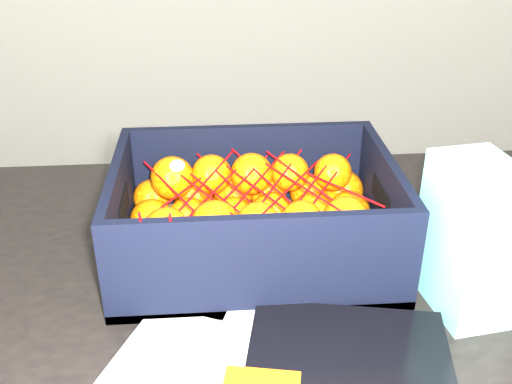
{
  "coord_description": "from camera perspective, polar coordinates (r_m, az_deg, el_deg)",
  "views": [
    {
      "loc": [
        -0.12,
        -0.73,
        1.21
      ],
      "look_at": [
        -0.07,
        -0.08,
        0.86
      ],
      "focal_mm": 42.1,
      "sensor_mm": 36.0,
      "label": 1
    }
  ],
  "objects": [
    {
      "name": "table",
      "position": [
        0.81,
        -1.22,
        -15.57
      ],
      "size": [
        1.2,
        0.8,
        0.75
      ],
      "color": "black",
      "rests_on": "ground"
    },
    {
      "name": "produce_crate",
      "position": [
        0.8,
        -0.16,
        -3.16
      ],
      "size": [
        0.36,
        0.27,
        0.13
      ],
      "color": "brown",
      "rests_on": "table"
    },
    {
      "name": "clementine_heap",
      "position": [
        0.79,
        -0.29,
        -2.55
      ],
      "size": [
        0.34,
        0.25,
        0.11
      ],
      "color": "#ED6405",
      "rests_on": "produce_crate"
    },
    {
      "name": "mesh_net",
      "position": [
        0.76,
        -0.64,
        0.17
      ],
      "size": [
        0.3,
        0.24,
        0.09
      ],
      "color": "red",
      "rests_on": "clementine_heap"
    },
    {
      "name": "retail_carton",
      "position": [
        0.73,
        19.88,
        -4.16
      ],
      "size": [
        0.1,
        0.13,
        0.18
      ],
      "primitive_type": "cube",
      "rotation": [
        0.0,
        0.0,
        0.14
      ],
      "color": "white",
      "rests_on": "table"
    }
  ]
}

